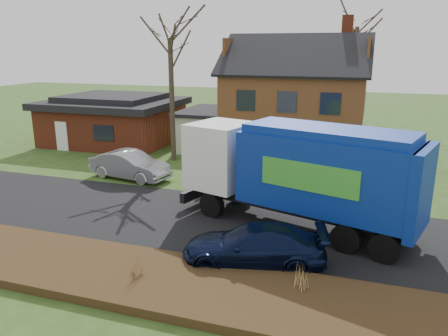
% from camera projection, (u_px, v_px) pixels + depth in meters
% --- Properties ---
extents(ground, '(120.00, 120.00, 0.00)m').
position_uv_depth(ground, '(195.00, 220.00, 18.93)').
color(ground, '#2C4617').
rests_on(ground, ground).
extents(road, '(80.00, 7.00, 0.02)m').
position_uv_depth(road, '(195.00, 220.00, 18.93)').
color(road, black).
rests_on(road, ground).
extents(mulch_verge, '(80.00, 3.50, 0.30)m').
position_uv_depth(mulch_verge, '(133.00, 276.00, 14.04)').
color(mulch_verge, '#321E10').
rests_on(mulch_verge, ground).
extents(main_house, '(12.95, 8.95, 9.26)m').
position_uv_depth(main_house, '(289.00, 95.00, 30.11)').
color(main_house, beige).
rests_on(main_house, ground).
extents(ranch_house, '(9.80, 8.20, 3.70)m').
position_uv_depth(ranch_house, '(114.00, 119.00, 33.96)').
color(ranch_house, '#933920').
rests_on(ranch_house, ground).
extents(garbage_truck, '(10.41, 5.46, 4.31)m').
position_uv_depth(garbage_truck, '(301.00, 170.00, 17.54)').
color(garbage_truck, black).
rests_on(garbage_truck, ground).
extents(silver_sedan, '(4.97, 2.41, 1.57)m').
position_uv_depth(silver_sedan, '(130.00, 165.00, 24.72)').
color(silver_sedan, '#9C9EA3').
rests_on(silver_sedan, ground).
extents(navy_wagon, '(5.21, 3.04, 1.42)m').
position_uv_depth(navy_wagon, '(254.00, 246.00, 14.89)').
color(navy_wagon, black).
rests_on(navy_wagon, ground).
extents(tree_front_west, '(3.61, 3.61, 10.74)m').
position_uv_depth(tree_front_west, '(169.00, 20.00, 26.58)').
color(tree_front_west, '#392F22').
rests_on(tree_front_west, ground).
extents(tree_back, '(3.78, 3.78, 11.96)m').
position_uv_depth(tree_back, '(359.00, 11.00, 34.86)').
color(tree_back, '#3E2F25').
rests_on(tree_back, ground).
extents(grass_clump_mid, '(0.33, 0.27, 0.93)m').
position_uv_depth(grass_clump_mid, '(138.00, 261.00, 13.74)').
color(grass_clump_mid, '#986D43').
rests_on(grass_clump_mid, mulch_verge).
extents(grass_clump_east, '(0.31, 0.25, 0.77)m').
position_uv_depth(grass_clump_east, '(302.00, 277.00, 12.94)').
color(grass_clump_east, tan).
rests_on(grass_clump_east, mulch_verge).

